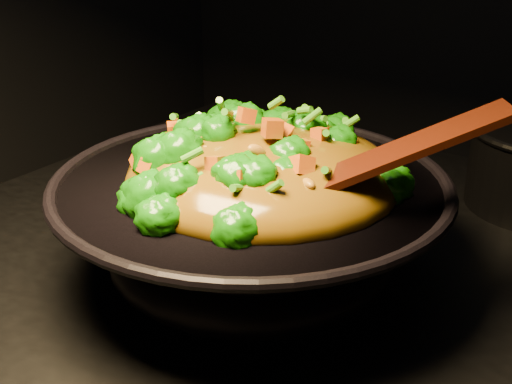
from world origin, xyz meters
The scene contains 3 objects.
wok centered at (-0.11, -0.09, 0.96)m, with size 0.44×0.44×0.12m, color black, non-canonical shape.
stir_fry centered at (-0.11, -0.08, 1.08)m, with size 0.31×0.31×0.11m, color #166807, non-canonical shape.
spatula centered at (0.02, -0.08, 1.07)m, with size 0.31×0.05×0.01m, color #340E03.
Camera 1 is at (0.32, -0.68, 1.34)m, focal length 50.00 mm.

